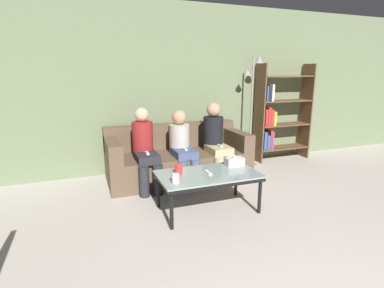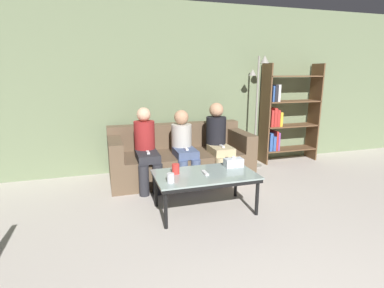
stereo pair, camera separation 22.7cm
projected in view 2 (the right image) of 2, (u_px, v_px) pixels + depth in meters
name	position (u px, v px, depth m)	size (l,w,h in m)	color
wall_back	(171.00, 88.00, 4.74)	(12.00, 0.06, 2.60)	#707F5B
couch	(180.00, 158.00, 4.50)	(2.06, 0.87, 0.78)	brown
coffee_table	(205.00, 177.00, 3.36)	(1.13, 0.65, 0.44)	#8C9E99
cup_near_left	(171.00, 178.00, 3.07)	(0.08, 0.08, 0.10)	silver
cup_near_right	(176.00, 169.00, 3.33)	(0.08, 0.08, 0.11)	red
tissue_box	(233.00, 162.00, 3.59)	(0.22, 0.12, 0.13)	silver
game_remote	(205.00, 173.00, 3.34)	(0.04, 0.15, 0.02)	white
bookshelf	(283.00, 116.00, 5.19)	(1.02, 0.32, 1.70)	brown
standing_lamp	(258.00, 100.00, 4.82)	(0.31, 0.26, 1.81)	gray
seated_person_left_end	(146.00, 147.00, 4.07)	(0.31, 0.66, 1.08)	#28282D
seated_person_mid_left	(184.00, 145.00, 4.24)	(0.31, 0.62, 1.03)	#47567A
seated_person_mid_right	(218.00, 140.00, 4.39)	(0.31, 0.62, 1.12)	tan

